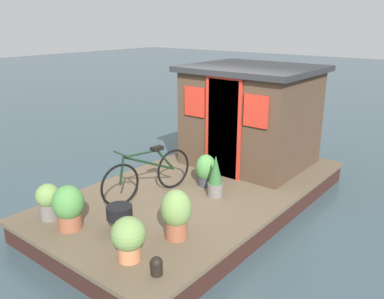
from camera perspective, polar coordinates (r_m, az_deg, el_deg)
The scene contains 12 objects.
ground_plane at distance 6.83m, azimuth 1.06°, elevation -8.10°, with size 60.00×60.00×0.00m, color #384C54.
houseboat_deck at distance 6.75m, azimuth 1.07°, elevation -6.72°, with size 5.35×2.92×0.36m.
houseboat_cabin at distance 7.63m, azimuth 8.33°, elevation 4.83°, with size 2.01×2.27×1.84m.
bicycle at distance 6.24m, azimuth -6.23°, elevation -3.49°, with size 1.66×0.50×0.79m.
potted_plant_sage at distance 5.90m, azimuth -19.70°, elevation -6.77°, with size 0.33×0.33×0.51m.
potted_plant_fern at distance 4.71m, azimuth -8.99°, elevation -12.16°, with size 0.40×0.40×0.53m.
potted_plant_ivy at distance 5.53m, azimuth -17.10°, elevation -7.72°, with size 0.41×0.41×0.60m.
potted_plant_succulent at distance 6.67m, azimuth 1.97°, elevation -2.90°, with size 0.34×0.34×0.53m.
potted_plant_geranium at distance 6.24m, azimuth 3.35°, elevation -3.90°, with size 0.25×0.25×0.66m.
potted_plant_thyme at distance 5.06m, azimuth -2.27°, elevation -8.95°, with size 0.39×0.39×0.65m.
charcoal_grill at distance 5.36m, azimuth -10.25°, elevation -8.88°, with size 0.34×0.34×0.34m.
mooring_bollard at distance 4.52m, azimuth -5.05°, elevation -16.08°, with size 0.14×0.14×0.22m.
Camera 1 is at (-4.87, -3.74, 2.99)m, focal length 37.62 mm.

